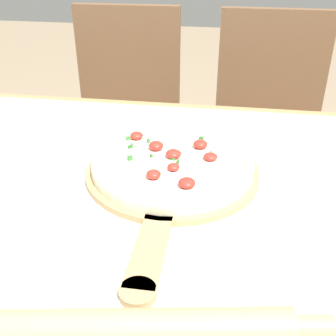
# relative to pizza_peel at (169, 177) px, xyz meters

# --- Properties ---
(dining_table) EXTENTS (1.35, 0.93, 0.72)m
(dining_table) POSITION_rel_pizza_peel_xyz_m (0.00, -0.07, -0.11)
(dining_table) COLOR #A87F51
(dining_table) RESTS_ON ground_plane
(towel_cloth) EXTENTS (1.27, 0.85, 0.00)m
(towel_cloth) POSITION_rel_pizza_peel_xyz_m (0.00, -0.07, -0.01)
(towel_cloth) COLOR silver
(towel_cloth) RESTS_ON dining_table
(pizza_peel) EXTENTS (0.33, 0.50, 0.01)m
(pizza_peel) POSITION_rel_pizza_peel_xyz_m (0.00, 0.00, 0.00)
(pizza_peel) COLOR tan
(pizza_peel) RESTS_ON towel_cloth
(pizza) EXTENTS (0.31, 0.31, 0.04)m
(pizza) POSITION_rel_pizza_peel_xyz_m (0.00, 0.02, 0.02)
(pizza) COLOR beige
(pizza) RESTS_ON pizza_peel
(rolling_pin) EXTENTS (0.45, 0.11, 0.05)m
(rolling_pin) POSITION_rel_pizza_peel_xyz_m (0.01, -0.36, 0.02)
(rolling_pin) COLOR tan
(rolling_pin) RESTS_ON towel_cloth
(chair_left) EXTENTS (0.41, 0.41, 0.90)m
(chair_left) POSITION_rel_pizza_peel_xyz_m (-0.27, 0.74, -0.21)
(chair_left) COLOR brown
(chair_left) RESTS_ON ground_plane
(chair_right) EXTENTS (0.40, 0.40, 0.90)m
(chair_right) POSITION_rel_pizza_peel_xyz_m (0.24, 0.74, -0.21)
(chair_right) COLOR brown
(chair_right) RESTS_ON ground_plane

